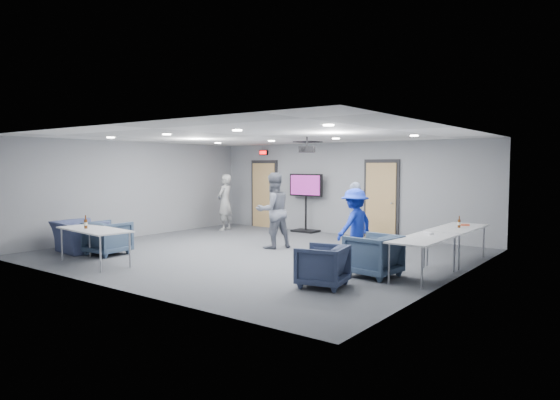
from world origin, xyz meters
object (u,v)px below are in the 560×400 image
Objects in this scene: table_right_b at (424,240)px; table_front_left at (94,231)px; person_c at (355,217)px; projector at (307,149)px; table_right_a at (457,229)px; tv_stand at (306,199)px; person_b at (273,211)px; chair_front_b at (79,237)px; person_d at (355,225)px; bottle_right at (459,223)px; person_a at (225,202)px; chair_right_c at (322,266)px; chair_front_a at (108,238)px; bottle_front at (86,224)px; chair_right_b at (373,255)px.

table_front_left is at bearing 115.96° from table_right_b.
person_c is 3.73× the size of projector.
table_right_a is at bearing 74.26° from person_c.
person_b is at bearing -70.56° from tv_stand.
person_d is at bearing -145.79° from chair_front_b.
bottle_right is 5.63m from tv_stand.
table_right_b is at bearing 32.77° from person_c.
person_a is 6.98× the size of bottle_right.
chair_right_c is at bearing -167.25° from chair_front_b.
projector is at bearing 55.12° from person_a.
chair_front_a is (0.84, -4.76, -0.49)m from person_a.
chair_right_c is (3.05, -2.58, -0.57)m from person_b.
person_b is 1.65× the size of chair_front_b.
person_b is 1.13× the size of person_c.
person_a is 1.06× the size of person_c.
table_front_left is (-5.88, -2.86, 0.00)m from table_right_b.
table_right_a is (6.60, 3.97, 0.30)m from chair_front_a.
projector is at bearing 114.63° from person_b.
person_a is at bearing 103.77° from bottle_front.
bottle_right reaches higher than chair_right_c.
chair_right_b is (1.54, -2.14, -0.43)m from person_c.
chair_right_c is 5.52m from chair_front_a.
chair_front_b is at bearing -22.24° from person_b.
person_b is 4.04m from chair_right_c.
table_right_b is (7.44, -2.68, -0.19)m from person_a.
table_front_left is (1.56, -5.55, -0.19)m from person_a.
bottle_front is at bearing -40.97° from person_d.
bottle_front is (1.38, -5.62, -0.04)m from person_a.
projector is (-3.17, 0.93, 1.72)m from table_right_b.
chair_front_a is at bearing -68.31° from chair_right_b.
person_d reaches higher than table_right_a.
bottle_front is at bearing -97.24° from tv_stand.
person_a reaches higher than chair_front_a.
person_b is at bearing -88.31° from person_c.
person_a is 1.13× the size of person_d.
projector reaches higher than table_right_b.
person_c is at bearing 50.88° from bottle_front.
person_c reaches higher than bottle_front.
person_c is 0.93× the size of tv_stand.
person_c is 0.85× the size of table_front_left.
person_d is at bearing 126.25° from table_right_a.
projector is (-1.43, 0.30, 1.63)m from person_d.
table_front_left is at bearing 3.21° from person_a.
table_right_b is 1.01× the size of tv_stand.
person_b reaches higher than chair_front_b.
projector reaches higher than bottle_right.
person_d is at bearing 70.27° from table_right_b.
chair_front_a is (-4.86, -2.70, -0.39)m from person_d.
person_d is 6.16× the size of bottle_right.
chair_right_b is (6.67, -3.14, -0.49)m from person_a.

